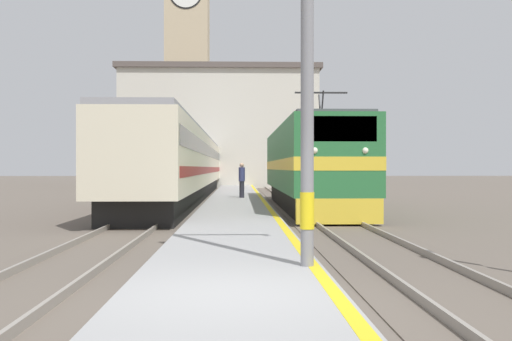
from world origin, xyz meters
name	(u,v)px	position (x,y,z in m)	size (l,w,h in m)	color
ground_plane	(237,197)	(0.00, 30.00, 0.00)	(200.00, 200.00, 0.00)	#60564C
platform	(237,199)	(0.00, 25.00, 0.13)	(2.94, 140.00, 0.27)	#999999
rail_track_near	(297,201)	(3.28, 25.00, 0.03)	(2.83, 140.00, 0.16)	#60564C
rail_track_far	(180,201)	(-3.09, 25.00, 0.03)	(2.83, 140.00, 0.16)	#60564C
locomotive_train	(308,166)	(3.28, 19.60, 1.95)	(2.92, 17.35, 4.79)	black
passenger_train	(190,164)	(-3.09, 31.72, 2.09)	(2.92, 44.34, 3.88)	black
catenary_mast	(313,2)	(1.31, 2.06, 4.56)	(2.37, 0.23, 8.47)	gray
person_on_platform	(242,179)	(0.28, 24.32, 1.26)	(0.34, 0.34, 1.86)	#23232D
clock_tower	(188,50)	(-5.38, 57.15, 14.62)	(5.66, 5.66, 27.40)	tan
station_building	(220,127)	(-1.71, 50.24, 5.78)	(19.09, 7.19, 11.51)	beige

